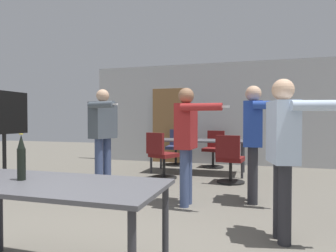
{
  "coord_description": "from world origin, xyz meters",
  "views": [
    {
      "loc": [
        1.25,
        -1.5,
        1.2
      ],
      "look_at": [
        0.02,
        2.68,
        1.1
      ],
      "focal_mm": 32.0,
      "sensor_mm": 36.0,
      "label": 1
    }
  ],
  "objects_px": {
    "office_chair_far_right": "(161,157)",
    "office_chair_far_left": "(214,150)",
    "beer_bottle": "(21,158)",
    "person_far_watching": "(284,144)",
    "office_chair_side_rolled": "(230,161)",
    "tv_screen": "(4,130)",
    "person_right_polo": "(254,133)",
    "person_center_tall": "(103,127)",
    "office_chair_mid_tucked": "(176,148)",
    "person_near_casual": "(187,134)"
  },
  "relations": [
    {
      "from": "person_far_watching",
      "to": "office_chair_mid_tucked",
      "type": "bearing_deg",
      "value": -164.84
    },
    {
      "from": "person_right_polo",
      "to": "office_chair_mid_tucked",
      "type": "bearing_deg",
      "value": -147.17
    },
    {
      "from": "person_near_casual",
      "to": "office_chair_side_rolled",
      "type": "relative_size",
      "value": 1.8
    },
    {
      "from": "tv_screen",
      "to": "beer_bottle",
      "type": "bearing_deg",
      "value": -132.67
    },
    {
      "from": "person_right_polo",
      "to": "office_chair_side_rolled",
      "type": "xyz_separation_m",
      "value": [
        -0.44,
        1.19,
        -0.59
      ]
    },
    {
      "from": "office_chair_far_right",
      "to": "tv_screen",
      "type": "bearing_deg",
      "value": -114.37
    },
    {
      "from": "person_far_watching",
      "to": "office_chair_side_rolled",
      "type": "height_order",
      "value": "person_far_watching"
    },
    {
      "from": "person_near_casual",
      "to": "beer_bottle",
      "type": "height_order",
      "value": "person_near_casual"
    },
    {
      "from": "person_far_watching",
      "to": "office_chair_mid_tucked",
      "type": "height_order",
      "value": "person_far_watching"
    },
    {
      "from": "person_right_polo",
      "to": "office_chair_far_left",
      "type": "bearing_deg",
      "value": -161.54
    },
    {
      "from": "person_right_polo",
      "to": "beer_bottle",
      "type": "distance_m",
      "value": 3.1
    },
    {
      "from": "office_chair_mid_tucked",
      "to": "office_chair_side_rolled",
      "type": "xyz_separation_m",
      "value": [
        1.54,
        -1.93,
        -0.01
      ]
    },
    {
      "from": "office_chair_side_rolled",
      "to": "office_chair_far_left",
      "type": "bearing_deg",
      "value": 113.79
    },
    {
      "from": "tv_screen",
      "to": "person_far_watching",
      "type": "distance_m",
      "value": 4.28
    },
    {
      "from": "person_near_casual",
      "to": "office_chair_far_left",
      "type": "relative_size",
      "value": 1.8
    },
    {
      "from": "person_center_tall",
      "to": "person_near_casual",
      "type": "xyz_separation_m",
      "value": [
        1.78,
        -0.89,
        -0.06
      ]
    },
    {
      "from": "tv_screen",
      "to": "person_center_tall",
      "type": "height_order",
      "value": "person_center_tall"
    },
    {
      "from": "office_chair_far_right",
      "to": "office_chair_far_left",
      "type": "xyz_separation_m",
      "value": [
        0.81,
        1.78,
        -0.02
      ]
    },
    {
      "from": "office_chair_mid_tucked",
      "to": "office_chair_far_left",
      "type": "height_order",
      "value": "office_chair_mid_tucked"
    },
    {
      "from": "tv_screen",
      "to": "office_chair_far_right",
      "type": "height_order",
      "value": "tv_screen"
    },
    {
      "from": "person_right_polo",
      "to": "office_chair_far_right",
      "type": "height_order",
      "value": "person_right_polo"
    },
    {
      "from": "tv_screen",
      "to": "office_chair_far_left",
      "type": "bearing_deg",
      "value": -39.33
    },
    {
      "from": "person_far_watching",
      "to": "office_chair_far_right",
      "type": "xyz_separation_m",
      "value": [
        -2.09,
        2.6,
        -0.52
      ]
    },
    {
      "from": "person_near_casual",
      "to": "office_chair_mid_tucked",
      "type": "relative_size",
      "value": 1.77
    },
    {
      "from": "office_chair_side_rolled",
      "to": "person_near_casual",
      "type": "bearing_deg",
      "value": -98.26
    },
    {
      "from": "person_far_watching",
      "to": "person_right_polo",
      "type": "distance_m",
      "value": 1.37
    },
    {
      "from": "person_center_tall",
      "to": "office_chair_far_right",
      "type": "distance_m",
      "value": 1.32
    },
    {
      "from": "person_right_polo",
      "to": "person_near_casual",
      "type": "height_order",
      "value": "person_right_polo"
    },
    {
      "from": "person_far_watching",
      "to": "beer_bottle",
      "type": "bearing_deg",
      "value": -68.58
    },
    {
      "from": "office_chair_far_left",
      "to": "office_chair_side_rolled",
      "type": "distance_m",
      "value": 1.92
    },
    {
      "from": "person_far_watching",
      "to": "person_near_casual",
      "type": "bearing_deg",
      "value": -139.86
    },
    {
      "from": "office_chair_mid_tucked",
      "to": "office_chair_side_rolled",
      "type": "bearing_deg",
      "value": 126.41
    },
    {
      "from": "tv_screen",
      "to": "beer_bottle",
      "type": "relative_size",
      "value": 4.73
    },
    {
      "from": "beer_bottle",
      "to": "person_far_watching",
      "type": "bearing_deg",
      "value": 33.19
    },
    {
      "from": "person_far_watching",
      "to": "office_chair_side_rolled",
      "type": "xyz_separation_m",
      "value": [
        -0.73,
        2.53,
        -0.54
      ]
    },
    {
      "from": "person_center_tall",
      "to": "office_chair_side_rolled",
      "type": "bearing_deg",
      "value": 126.71
    },
    {
      "from": "person_center_tall",
      "to": "beer_bottle",
      "type": "relative_size",
      "value": 4.97
    },
    {
      "from": "beer_bottle",
      "to": "office_chair_far_left",
      "type": "bearing_deg",
      "value": 83.13
    },
    {
      "from": "person_right_polo",
      "to": "office_chair_far_right",
      "type": "xyz_separation_m",
      "value": [
        -1.8,
        1.26,
        -0.57
      ]
    },
    {
      "from": "person_far_watching",
      "to": "office_chair_far_right",
      "type": "bearing_deg",
      "value": -152.97
    },
    {
      "from": "office_chair_side_rolled",
      "to": "beer_bottle",
      "type": "height_order",
      "value": "beer_bottle"
    },
    {
      "from": "office_chair_side_rolled",
      "to": "beer_bottle",
      "type": "xyz_separation_m",
      "value": [
        -1.22,
        -3.81,
        0.49
      ]
    },
    {
      "from": "tv_screen",
      "to": "office_chair_mid_tucked",
      "type": "distance_m",
      "value": 4.19
    },
    {
      "from": "person_right_polo",
      "to": "office_chair_mid_tucked",
      "type": "height_order",
      "value": "person_right_polo"
    },
    {
      "from": "office_chair_side_rolled",
      "to": "beer_bottle",
      "type": "distance_m",
      "value": 4.03
    },
    {
      "from": "person_right_polo",
      "to": "office_chair_far_right",
      "type": "bearing_deg",
      "value": -124.47
    },
    {
      "from": "tv_screen",
      "to": "beer_bottle",
      "type": "height_order",
      "value": "tv_screen"
    },
    {
      "from": "person_center_tall",
      "to": "beer_bottle",
      "type": "distance_m",
      "value": 3.25
    },
    {
      "from": "beer_bottle",
      "to": "office_chair_far_right",
      "type": "bearing_deg",
      "value": 91.96
    },
    {
      "from": "person_center_tall",
      "to": "office_chair_side_rolled",
      "type": "distance_m",
      "value": 2.42
    }
  ]
}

